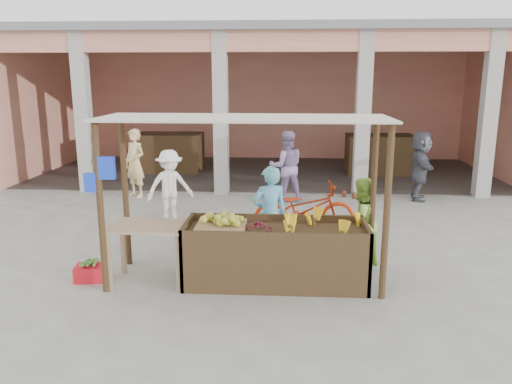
# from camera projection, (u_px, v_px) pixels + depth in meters

# --- Properties ---
(ground) EXTENTS (60.00, 60.00, 0.00)m
(ground) POSITION_uv_depth(u_px,v_px,m) (241.00, 281.00, 7.30)
(ground) COLOR gray
(ground) RESTS_ON ground
(market_building) EXTENTS (14.40, 6.40, 4.20)m
(market_building) POSITION_uv_depth(u_px,v_px,m) (268.00, 84.00, 15.37)
(market_building) COLOR #EBA07B
(market_building) RESTS_ON ground
(fruit_stall) EXTENTS (2.60, 0.95, 0.80)m
(fruit_stall) POSITION_uv_depth(u_px,v_px,m) (275.00, 256.00, 7.18)
(fruit_stall) COLOR #49351D
(fruit_stall) RESTS_ON ground
(stall_awning) EXTENTS (4.09, 1.35, 2.39)m
(stall_awning) POSITION_uv_depth(u_px,v_px,m) (239.00, 147.00, 6.91)
(stall_awning) COLOR #49351D
(stall_awning) RESTS_ON ground
(banana_heap) EXTENTS (1.22, 0.67, 0.22)m
(banana_heap) POSITION_uv_depth(u_px,v_px,m) (325.00, 222.00, 7.07)
(banana_heap) COLOR yellow
(banana_heap) RESTS_ON fruit_stall
(melon_tray) EXTENTS (0.70, 0.61, 0.19)m
(melon_tray) POSITION_uv_depth(u_px,v_px,m) (221.00, 222.00, 7.15)
(melon_tray) COLOR #A47B55
(melon_tray) RESTS_ON fruit_stall
(berry_heap) EXTENTS (0.40, 0.33, 0.13)m
(berry_heap) POSITION_uv_depth(u_px,v_px,m) (258.00, 226.00, 7.04)
(berry_heap) COLOR maroon
(berry_heap) RESTS_ON fruit_stall
(side_table) EXTENTS (1.11, 0.76, 0.87)m
(side_table) POSITION_uv_depth(u_px,v_px,m) (148.00, 234.00, 7.11)
(side_table) COLOR tan
(side_table) RESTS_ON ground
(papaya_pile) EXTENTS (0.67, 0.38, 0.19)m
(papaya_pile) POSITION_uv_depth(u_px,v_px,m) (147.00, 218.00, 7.06)
(papaya_pile) COLOR #44912F
(papaya_pile) RESTS_ON side_table
(red_crate) EXTENTS (0.47, 0.37, 0.23)m
(red_crate) POSITION_uv_depth(u_px,v_px,m) (91.00, 273.00, 7.32)
(red_crate) COLOR red
(red_crate) RESTS_ON ground
(plantain_bundle) EXTENTS (0.36, 0.25, 0.07)m
(plantain_bundle) POSITION_uv_depth(u_px,v_px,m) (90.00, 263.00, 7.29)
(plantain_bundle) COLOR #4C7F2E
(plantain_bundle) RESTS_ON red_crate
(produce_sacks) EXTENTS (1.11, 0.83, 0.67)m
(produce_sacks) POSITION_uv_depth(u_px,v_px,m) (358.00, 184.00, 12.27)
(produce_sacks) COLOR maroon
(produce_sacks) RESTS_ON ground
(vendor_blue) EXTENTS (0.74, 0.64, 1.67)m
(vendor_blue) POSITION_uv_depth(u_px,v_px,m) (270.00, 211.00, 7.91)
(vendor_blue) COLOR #5BB4D5
(vendor_blue) RESTS_ON ground
(vendor_green) EXTENTS (0.83, 0.72, 1.49)m
(vendor_green) POSITION_uv_depth(u_px,v_px,m) (360.00, 220.00, 7.77)
(vendor_green) COLOR #90C343
(vendor_green) RESTS_ON ground
(motorcycle) EXTENTS (0.87, 2.05, 1.04)m
(motorcycle) POSITION_uv_depth(u_px,v_px,m) (304.00, 208.00, 9.32)
(motorcycle) COLOR #A82507
(motorcycle) RESTS_ON ground
(shopper_a) EXTENTS (1.15, 0.95, 1.61)m
(shopper_a) POSITION_uv_depth(u_px,v_px,m) (170.00, 183.00, 10.14)
(shopper_a) COLOR white
(shopper_a) RESTS_ON ground
(shopper_d) EXTENTS (0.98, 1.73, 1.76)m
(shopper_d) POSITION_uv_depth(u_px,v_px,m) (420.00, 164.00, 11.95)
(shopper_d) COLOR #4B4C56
(shopper_d) RESTS_ON ground
(shopper_e) EXTENTS (0.82, 0.77, 1.75)m
(shopper_e) POSITION_uv_depth(u_px,v_px,m) (135.00, 162.00, 12.28)
(shopper_e) COLOR #F1D084
(shopper_e) RESTS_ON ground
(shopper_f) EXTENTS (0.98, 0.67, 1.85)m
(shopper_f) POSITION_uv_depth(u_px,v_px,m) (286.00, 163.00, 11.78)
(shopper_f) COLOR #937AA6
(shopper_f) RESTS_ON ground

